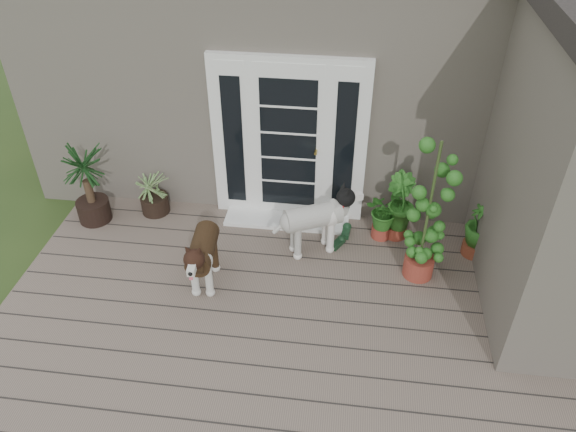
# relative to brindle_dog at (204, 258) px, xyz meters

# --- Properties ---
(deck) EXTENTS (6.20, 4.60, 0.12)m
(deck) POSITION_rel_brindle_dog_xyz_m (0.96, -0.76, -0.43)
(deck) COLOR #6B5B4C
(deck) RESTS_ON ground
(house_main) EXTENTS (7.40, 4.00, 3.10)m
(house_main) POSITION_rel_brindle_dog_xyz_m (0.96, 3.49, 1.06)
(house_main) COLOR #665E54
(house_main) RESTS_ON ground
(door_unit) EXTENTS (1.90, 0.14, 2.15)m
(door_unit) POSITION_rel_brindle_dog_xyz_m (0.76, 1.44, 0.71)
(door_unit) COLOR white
(door_unit) RESTS_ON deck
(door_step) EXTENTS (1.60, 0.40, 0.05)m
(door_step) POSITION_rel_brindle_dog_xyz_m (0.76, 1.24, -0.34)
(door_step) COLOR white
(door_step) RESTS_ON deck
(brindle_dog) EXTENTS (0.44, 0.90, 0.73)m
(brindle_dog) POSITION_rel_brindle_dog_xyz_m (0.00, 0.00, 0.00)
(brindle_dog) COLOR #3D2816
(brindle_dog) RESTS_ON deck
(white_dog) EXTENTS (0.98, 0.74, 0.75)m
(white_dog) POSITION_rel_brindle_dog_xyz_m (1.14, 0.71, 0.01)
(white_dog) COLOR white
(white_dog) RESTS_ON deck
(spider_plant) EXTENTS (0.63, 0.63, 0.65)m
(spider_plant) POSITION_rel_brindle_dog_xyz_m (-1.00, 1.24, -0.04)
(spider_plant) COLOR #A1B16D
(spider_plant) RESTS_ON deck
(yucca) EXTENTS (0.96, 0.96, 1.14)m
(yucca) POSITION_rel_brindle_dog_xyz_m (-1.73, 0.98, 0.20)
(yucca) COLOR black
(yucca) RESTS_ON deck
(herb_a) EXTENTS (0.61, 0.61, 0.58)m
(herb_a) POSITION_rel_brindle_dog_xyz_m (1.97, 1.09, -0.08)
(herb_a) COLOR #1E4C15
(herb_a) RESTS_ON deck
(herb_b) EXTENTS (0.61, 0.61, 0.66)m
(herb_b) POSITION_rel_brindle_dog_xyz_m (2.15, 1.14, -0.04)
(herb_b) COLOR #174C15
(herb_b) RESTS_ON deck
(herb_c) EXTENTS (0.42, 0.42, 0.62)m
(herb_c) POSITION_rel_brindle_dog_xyz_m (3.09, 0.90, -0.06)
(herb_c) COLOR #1E5F1B
(herb_c) RESTS_ON deck
(sapling) EXTENTS (0.63, 0.63, 1.81)m
(sapling) POSITION_rel_brindle_dog_xyz_m (2.39, 0.44, 0.54)
(sapling) COLOR #1C631E
(sapling) RESTS_ON deck
(clog_left) EXTENTS (0.16, 0.29, 0.08)m
(clog_left) POSITION_rel_brindle_dog_xyz_m (1.54, 1.08, -0.32)
(clog_left) COLOR #15361E
(clog_left) RESTS_ON deck
(clog_right) EXTENTS (0.24, 0.30, 0.08)m
(clog_right) POSITION_rel_brindle_dog_xyz_m (1.45, 0.84, -0.33)
(clog_right) COLOR black
(clog_right) RESTS_ON deck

